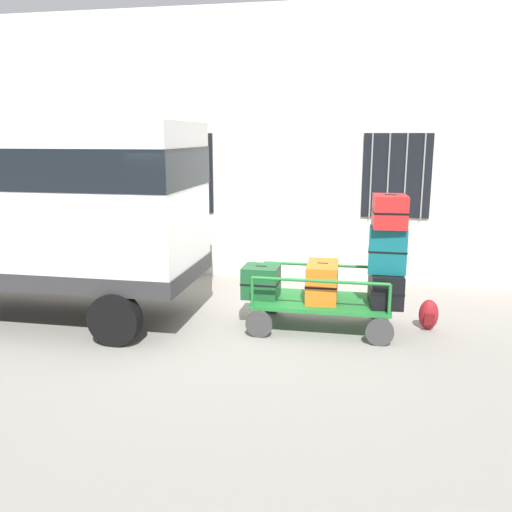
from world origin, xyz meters
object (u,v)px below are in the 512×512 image
at_px(luggage_cart, 321,305).
at_px(suitcase_left_bottom, 261,281).
at_px(suitcase_center_bottom, 386,289).
at_px(suitcase_midleft_bottom, 322,281).
at_px(van, 51,201).
at_px(backpack, 429,315).
at_px(suitcase_center_middle, 388,250).
at_px(suitcase_center_top, 390,211).

bearing_deg(luggage_cart, suitcase_left_bottom, 179.85).
distance_m(luggage_cart, suitcase_center_bottom, 0.93).
xyz_separation_m(luggage_cart, suitcase_midleft_bottom, (0.00, 0.04, 0.34)).
relative_size(van, backpack, 9.79).
distance_m(van, luggage_cart, 4.23).
xyz_separation_m(van, suitcase_center_middle, (4.85, 0.20, -0.58)).
xyz_separation_m(luggage_cart, suitcase_center_bottom, (0.88, -0.04, 0.31)).
distance_m(luggage_cart, suitcase_midleft_bottom, 0.35).
distance_m(luggage_cart, suitcase_center_middle, 1.22).
bearing_deg(suitcase_left_bottom, backpack, 5.75).
bearing_deg(van, suitcase_midleft_bottom, 3.58).
bearing_deg(suitcase_midleft_bottom, luggage_cart, -90.00).
relative_size(suitcase_midleft_bottom, suitcase_center_top, 1.31).
bearing_deg(suitcase_center_top, luggage_cart, 177.47).
xyz_separation_m(suitcase_midleft_bottom, backpack, (1.50, 0.21, -0.47)).
bearing_deg(suitcase_center_bottom, suitcase_center_top, -90.00).
relative_size(suitcase_center_bottom, backpack, 1.56).
relative_size(suitcase_left_bottom, suitcase_midleft_bottom, 0.68).
relative_size(suitcase_center_bottom, suitcase_center_middle, 1.10).
bearing_deg(suitcase_left_bottom, suitcase_center_middle, -0.50).
bearing_deg(backpack, suitcase_left_bottom, -174.25).
bearing_deg(backpack, van, -175.26).
xyz_separation_m(suitcase_left_bottom, backpack, (2.38, 0.24, -0.43)).
xyz_separation_m(luggage_cart, suitcase_center_middle, (0.88, -0.01, 0.85)).
xyz_separation_m(suitcase_center_bottom, suitcase_center_top, (0.00, -0.00, 1.07)).
relative_size(suitcase_midleft_bottom, suitcase_center_middle, 1.23).
height_order(suitcase_left_bottom, backpack, suitcase_left_bottom).
bearing_deg(suitcase_center_bottom, suitcase_center_middle, 90.00).
distance_m(van, suitcase_midleft_bottom, 4.13).
bearing_deg(suitcase_midleft_bottom, suitcase_left_bottom, -177.77).
height_order(suitcase_midleft_bottom, backpack, suitcase_midleft_bottom).
relative_size(suitcase_center_top, backpack, 1.34).
distance_m(van, suitcase_center_middle, 4.89).
relative_size(van, luggage_cart, 2.17).
relative_size(van, suitcase_center_top, 7.31).
relative_size(van, suitcase_left_bottom, 8.20).
xyz_separation_m(suitcase_midleft_bottom, suitcase_center_middle, (0.88, -0.05, 0.50)).
bearing_deg(luggage_cart, van, -176.94).
height_order(van, suitcase_center_middle, van).
bearing_deg(luggage_cart, suitcase_midleft_bottom, 90.00).
bearing_deg(luggage_cart, suitcase_center_top, -2.53).
relative_size(van, suitcase_center_bottom, 6.28).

